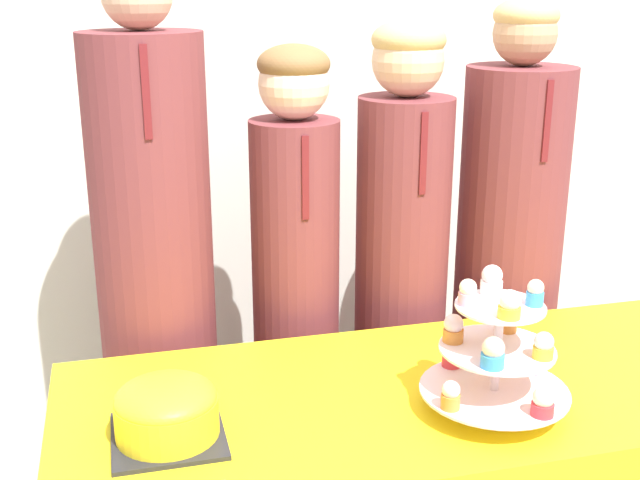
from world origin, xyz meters
TOP-DOWN VIEW (x-y plane):
  - wall_back at (0.00, 1.46)m, footprint 9.00×0.06m
  - round_cake at (-0.57, 0.27)m, footprint 0.23×0.23m
  - cupcake_stand at (0.12, 0.21)m, footprint 0.32×0.32m
  - student_0 at (-0.55, 0.89)m, footprint 0.31×0.32m
  - student_1 at (-0.16, 0.89)m, footprint 0.25×0.25m
  - student_2 at (0.15, 0.89)m, footprint 0.27×0.28m
  - student_3 at (0.49, 0.89)m, footprint 0.31×0.32m

SIDE VIEW (x-z plane):
  - student_1 at x=-0.16m, z-range -0.01..1.43m
  - student_3 at x=0.49m, z-range -0.04..1.51m
  - student_2 at x=0.15m, z-range -0.02..1.49m
  - round_cake at x=-0.57m, z-range 0.71..0.84m
  - student_0 at x=-0.55m, z-range -0.05..1.62m
  - cupcake_stand at x=0.12m, z-range 0.70..1.01m
  - wall_back at x=0.00m, z-range 0.00..2.70m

